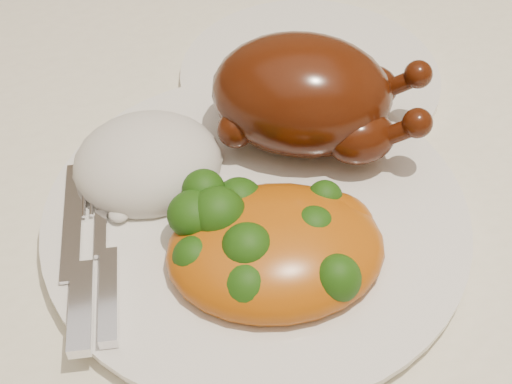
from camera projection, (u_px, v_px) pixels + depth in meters
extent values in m
cube|color=brown|center=(139.00, 207.00, 0.57)|extent=(1.60, 0.90, 0.04)
cube|color=white|center=(136.00, 186.00, 0.55)|extent=(1.72, 1.02, 0.01)
cylinder|color=white|center=(256.00, 217.00, 0.52)|extent=(0.34, 0.34, 0.01)
cylinder|color=white|center=(310.00, 76.00, 0.63)|extent=(0.26, 0.26, 0.01)
ellipsoid|color=#4C1808|center=(301.00, 94.00, 0.54)|extent=(0.17, 0.15, 0.09)
ellipsoid|color=#4C1808|center=(291.00, 79.00, 0.52)|extent=(0.08, 0.07, 0.04)
ellipsoid|color=#4C1808|center=(361.00, 138.00, 0.52)|extent=(0.05, 0.04, 0.04)
sphere|color=#4C1808|center=(417.00, 123.00, 0.50)|extent=(0.02, 0.02, 0.02)
ellipsoid|color=#4C1808|center=(365.00, 90.00, 0.56)|extent=(0.05, 0.04, 0.04)
sphere|color=#4C1808|center=(418.00, 74.00, 0.54)|extent=(0.02, 0.02, 0.02)
sphere|color=#4C1808|center=(236.00, 130.00, 0.53)|extent=(0.03, 0.03, 0.03)
sphere|color=#4C1808|center=(250.00, 77.00, 0.57)|extent=(0.03, 0.03, 0.03)
ellipsoid|color=white|center=(148.00, 163.00, 0.53)|extent=(0.12, 0.11, 0.06)
ellipsoid|color=#C0650C|center=(276.00, 250.00, 0.47)|extent=(0.16, 0.13, 0.05)
ellipsoid|color=#C0650C|center=(326.00, 226.00, 0.49)|extent=(0.07, 0.06, 0.03)
ellipsoid|color=#133609|center=(217.00, 216.00, 0.48)|extent=(0.04, 0.04, 0.04)
ellipsoid|color=#133609|center=(195.00, 258.00, 0.46)|extent=(0.03, 0.03, 0.03)
ellipsoid|color=#133609|center=(274.00, 231.00, 0.47)|extent=(0.03, 0.03, 0.02)
ellipsoid|color=#133609|center=(325.00, 197.00, 0.49)|extent=(0.02, 0.02, 0.02)
ellipsoid|color=#133609|center=(247.00, 250.00, 0.46)|extent=(0.04, 0.04, 0.04)
ellipsoid|color=#133609|center=(239.00, 203.00, 0.50)|extent=(0.04, 0.04, 0.04)
ellipsoid|color=#133609|center=(194.00, 214.00, 0.47)|extent=(0.04, 0.04, 0.03)
ellipsoid|color=#133609|center=(204.00, 190.00, 0.49)|extent=(0.03, 0.03, 0.03)
ellipsoid|color=#133609|center=(337.00, 279.00, 0.45)|extent=(0.03, 0.03, 0.03)
ellipsoid|color=#133609|center=(242.00, 258.00, 0.47)|extent=(0.03, 0.03, 0.02)
ellipsoid|color=#133609|center=(313.00, 225.00, 0.47)|extent=(0.03, 0.03, 0.02)
ellipsoid|color=#133609|center=(247.00, 290.00, 0.45)|extent=(0.04, 0.04, 0.04)
cube|color=silver|center=(73.00, 220.00, 0.50)|extent=(0.03, 0.11, 0.00)
cube|color=silver|center=(81.00, 307.00, 0.45)|extent=(0.02, 0.07, 0.01)
cube|color=silver|center=(109.00, 296.00, 0.46)|extent=(0.02, 0.07, 0.01)
cube|color=silver|center=(98.00, 214.00, 0.50)|extent=(0.02, 0.08, 0.00)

